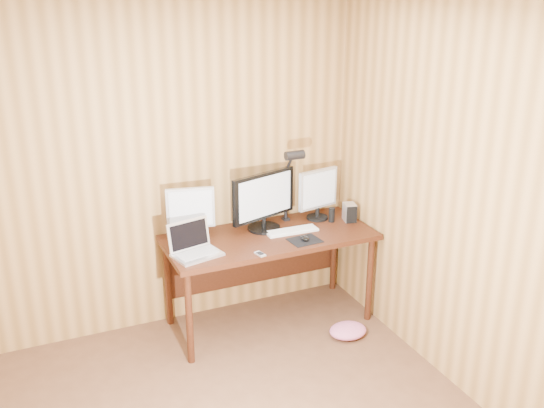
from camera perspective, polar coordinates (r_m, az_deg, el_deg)
room_shell at (r=2.75m, az=-4.50°, el=-8.40°), size 4.00×4.00×4.00m
desk at (r=4.75m, az=-0.60°, el=-3.99°), size 1.60×0.70×0.75m
monitor_center at (r=4.67m, az=-0.78°, el=0.35°), size 0.57×0.26×0.46m
monitor_left at (r=4.53m, az=-7.66°, el=-0.77°), size 0.36×0.17×0.40m
monitor_right at (r=4.90m, az=4.35°, el=1.06°), size 0.37×0.17×0.42m
laptop at (r=4.34m, az=-7.39°, el=-3.96°), size 0.38×0.32×0.23m
keyboard at (r=4.70m, az=1.88°, el=-2.53°), size 0.41×0.13×0.02m
mousepad at (r=4.55m, az=3.10°, el=-3.44°), size 0.24×0.20×0.00m
mouse at (r=4.54m, az=3.10°, el=-3.22°), size 0.09×0.12×0.03m
hard_drive at (r=4.94m, az=7.32°, el=-0.79°), size 0.12×0.15×0.14m
phone at (r=4.31m, az=-1.13°, el=-4.73°), size 0.06×0.10×0.01m
speaker at (r=4.90m, az=5.64°, el=-1.03°), size 0.05×0.05×0.12m
desk_lamp at (r=4.74m, az=1.76°, el=2.76°), size 0.15×0.22×0.66m
fabric_pile at (r=4.80m, az=7.15°, el=-11.74°), size 0.33×0.29×0.09m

